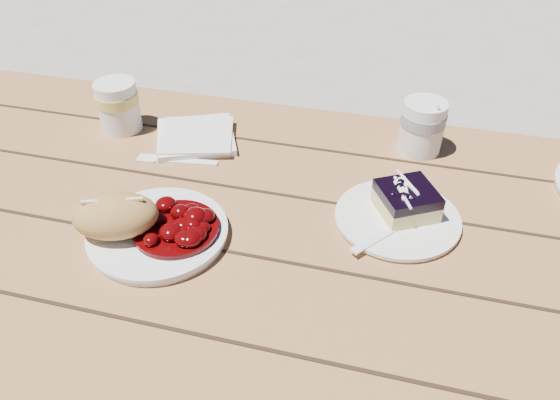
% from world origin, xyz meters
% --- Properties ---
extents(picnic_table, '(2.00, 1.55, 0.75)m').
position_xyz_m(picnic_table, '(0.00, -0.00, 0.59)').
color(picnic_table, brown).
rests_on(picnic_table, ground).
extents(main_plate, '(0.22, 0.22, 0.02)m').
position_xyz_m(main_plate, '(-0.35, -0.08, 0.76)').
color(main_plate, white).
rests_on(main_plate, picnic_table).
extents(goulash_stew, '(0.14, 0.14, 0.04)m').
position_xyz_m(goulash_stew, '(-0.32, -0.07, 0.79)').
color(goulash_stew, '#4E0204').
rests_on(goulash_stew, main_plate).
extents(bread_roll, '(0.15, 0.13, 0.07)m').
position_xyz_m(bread_roll, '(-0.40, -0.10, 0.80)').
color(bread_roll, '#B68646').
rests_on(bread_roll, main_plate).
extents(dessert_plate, '(0.20, 0.20, 0.01)m').
position_xyz_m(dessert_plate, '(0.01, 0.06, 0.76)').
color(dessert_plate, white).
rests_on(dessert_plate, picnic_table).
extents(blueberry_cake, '(0.12, 0.12, 0.05)m').
position_xyz_m(blueberry_cake, '(0.02, 0.07, 0.78)').
color(blueberry_cake, '#EBD580').
rests_on(blueberry_cake, dessert_plate).
extents(fork_dessert, '(0.12, 0.14, 0.00)m').
position_xyz_m(fork_dessert, '(-0.01, 0.00, 0.76)').
color(fork_dessert, white).
rests_on(fork_dessert, dessert_plate).
extents(coffee_cup, '(0.08, 0.08, 0.10)m').
position_xyz_m(coffee_cup, '(0.03, 0.29, 0.80)').
color(coffee_cup, white).
rests_on(coffee_cup, picnic_table).
extents(napkin_stack, '(0.20, 0.20, 0.01)m').
position_xyz_m(napkin_stack, '(-0.40, 0.21, 0.76)').
color(napkin_stack, white).
rests_on(napkin_stack, picnic_table).
extents(fork_table, '(0.16, 0.05, 0.00)m').
position_xyz_m(fork_table, '(-0.39, 0.13, 0.75)').
color(fork_table, white).
rests_on(fork_table, picnic_table).
extents(second_cup, '(0.08, 0.08, 0.10)m').
position_xyz_m(second_cup, '(-0.57, 0.22, 0.80)').
color(second_cup, white).
rests_on(second_cup, picnic_table).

